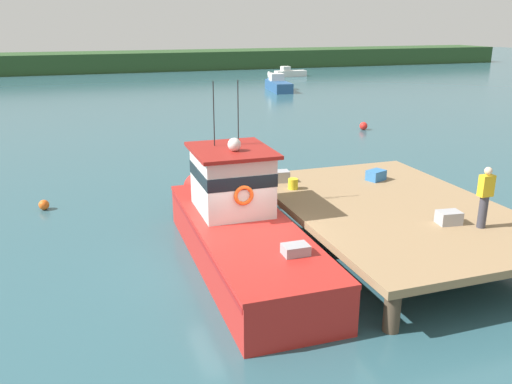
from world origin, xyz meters
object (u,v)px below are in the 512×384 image
object	(u,v)px
crate_single_by_cleat	(449,218)
moored_boat_far_right	(288,73)
crate_stack_mid_dock	(376,175)
mooring_buoy_spare_mooring	(44,205)
moored_boat_near_channel	(277,85)
crate_single_far	(280,176)
bait_bucket	(293,184)
deckhand_by_the_boat	(485,196)
mooring_buoy_inshore	(364,126)
main_fishing_boat	(239,224)

from	to	relation	value
crate_single_by_cleat	moored_boat_far_right	xyz separation A→B (m)	(15.39, 49.22, -0.96)
crate_stack_mid_dock	crate_single_by_cleat	bearing A→B (deg)	-94.23
mooring_buoy_spare_mooring	moored_boat_near_channel	bearing A→B (deg)	55.46
crate_single_far	crate_single_by_cleat	bearing A→B (deg)	-60.80
bait_bucket	mooring_buoy_spare_mooring	xyz separation A→B (m)	(-7.74, 4.09, -1.19)
crate_stack_mid_dock	mooring_buoy_spare_mooring	bearing A→B (deg)	159.30
crate_single_by_cleat	crate_single_far	xyz separation A→B (m)	(-2.83, 5.07, 0.01)
deckhand_by_the_boat	bait_bucket	bearing A→B (deg)	125.76
deckhand_by_the_boat	moored_boat_near_channel	xyz separation A→B (m)	(8.79, 37.67, -1.52)
crate_stack_mid_dock	moored_boat_near_channel	world-z (taller)	moored_boat_near_channel
moored_boat_near_channel	mooring_buoy_inshore	distance (m)	19.87
moored_boat_far_right	moored_boat_near_channel	distance (m)	13.43
bait_bucket	moored_boat_far_right	world-z (taller)	bait_bucket
main_fishing_boat	bait_bucket	bearing A→B (deg)	38.86
main_fishing_boat	bait_bucket	world-z (taller)	main_fishing_boat
mooring_buoy_spare_mooring	crate_single_by_cleat	bearing A→B (deg)	-38.31
mooring_buoy_inshore	mooring_buoy_spare_mooring	bearing A→B (deg)	-152.98
mooring_buoy_inshore	mooring_buoy_spare_mooring	world-z (taller)	mooring_buoy_inshore
moored_boat_near_channel	crate_single_far	bearing A→B (deg)	-110.90
crate_single_far	mooring_buoy_spare_mooring	size ratio (longest dim) A/B	1.67
bait_bucket	mooring_buoy_inshore	world-z (taller)	bait_bucket
moored_boat_far_right	crate_single_by_cleat	bearing A→B (deg)	-107.36
crate_single_by_cleat	mooring_buoy_inshore	bearing A→B (deg)	66.83
crate_single_by_cleat	deckhand_by_the_boat	size ratio (longest dim) A/B	0.37
moored_boat_far_right	mooring_buoy_inshore	bearing A→B (deg)	-104.01
moored_boat_far_right	mooring_buoy_spare_mooring	bearing A→B (deg)	-122.27
crate_single_far	bait_bucket	size ratio (longest dim) A/B	1.76
crate_single_far	moored_boat_near_channel	distance (m)	34.38
crate_single_by_cleat	bait_bucket	bearing A→B (deg)	123.11
main_fishing_boat	moored_boat_near_channel	distance (m)	37.87
main_fishing_boat	bait_bucket	distance (m)	3.13
main_fishing_boat	mooring_buoy_inshore	xyz separation A→B (m)	(12.60, 15.18, -0.77)
moored_boat_far_right	mooring_buoy_spare_mooring	size ratio (longest dim) A/B	13.19
mooring_buoy_inshore	moored_boat_far_right	bearing A→B (deg)	75.99
mooring_buoy_inshore	mooring_buoy_spare_mooring	size ratio (longest dim) A/B	1.33
crate_single_far	moored_boat_far_right	bearing A→B (deg)	67.57
mooring_buoy_inshore	deckhand_by_the_boat	bearing A→B (deg)	-110.84
crate_single_by_cleat	mooring_buoy_spare_mooring	size ratio (longest dim) A/B	1.67
moored_boat_far_right	moored_boat_near_channel	size ratio (longest dim) A/B	0.76
bait_bucket	deckhand_by_the_boat	xyz separation A→B (m)	(3.37, -4.67, 0.69)
crate_stack_mid_dock	moored_boat_near_channel	bearing A→B (deg)	74.55
main_fishing_boat	deckhand_by_the_boat	size ratio (longest dim) A/B	6.02
moored_boat_near_channel	mooring_buoy_spare_mooring	distance (m)	35.10
crate_single_by_cleat	crate_stack_mid_dock	world-z (taller)	crate_single_by_cleat
bait_bucket	moored_boat_near_channel	bearing A→B (deg)	69.77
crate_single_far	bait_bucket	bearing A→B (deg)	-83.24
mooring_buoy_spare_mooring	deckhand_by_the_boat	bearing A→B (deg)	-38.26
deckhand_by_the_boat	main_fishing_boat	bearing A→B (deg)	154.79
crate_stack_mid_dock	deckhand_by_the_boat	world-z (taller)	deckhand_by_the_boat
crate_single_far	deckhand_by_the_boat	size ratio (longest dim) A/B	0.37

